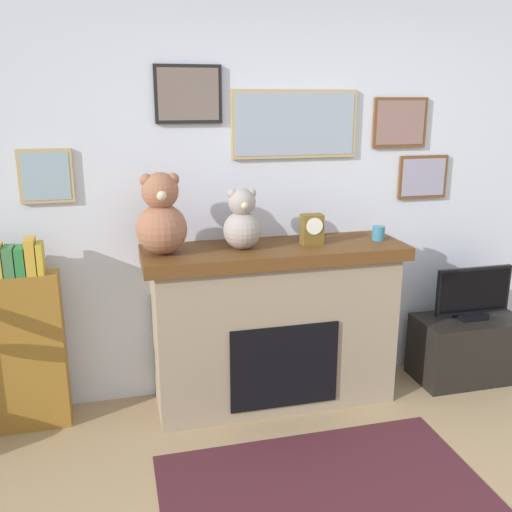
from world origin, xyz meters
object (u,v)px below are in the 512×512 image
fireplace (274,324)px  teddy_bear_brown (242,222)px  tv_stand (467,348)px  television (473,294)px  teddy_bear_tan (161,218)px  bookshelf (23,344)px  mantel_clock (312,229)px  candle_jar (378,233)px

fireplace → teddy_bear_brown: size_ratio=4.42×
tv_stand → television: bearing=-90.0°
tv_stand → teddy_bear_brown: teddy_bear_brown is taller
fireplace → tv_stand: size_ratio=2.21×
tv_stand → teddy_bear_tan: teddy_bear_tan is taller
television → bookshelf: bearing=178.0°
bookshelf → mantel_clock: 1.86m
bookshelf → teddy_bear_brown: size_ratio=3.18×
television → teddy_bear_brown: bearing=178.7°
candle_jar → mantel_clock: bearing=-179.8°
bookshelf → fireplace: bearing=-1.7°
mantel_clock → teddy_bear_brown: (-0.45, 0.00, 0.07)m
bookshelf → candle_jar: bookshelf is taller
fireplace → television: 1.42m
teddy_bear_tan → teddy_bear_brown: bearing=0.0°
teddy_bear_tan → tv_stand: bearing=-1.0°
television → teddy_bear_tan: bearing=179.0°
fireplace → bookshelf: bearing=178.3°
bookshelf → tv_stand: (2.94, -0.10, -0.31)m
bookshelf → television: 2.94m
fireplace → candle_jar: candle_jar is taller
fireplace → tv_stand: (1.42, -0.05, -0.31)m
television → fireplace: bearing=177.8°
fireplace → teddy_bear_tan: teddy_bear_tan is taller
television → teddy_bear_tan: (-2.10, 0.04, 0.64)m
mantel_clock → teddy_bear_brown: size_ratio=0.51×
candle_jar → teddy_bear_brown: teddy_bear_brown is taller
fireplace → mantel_clock: (0.24, -0.02, 0.62)m
bookshelf → tv_stand: bookshelf is taller
fireplace → teddy_bear_brown: (-0.21, -0.02, 0.69)m
television → mantel_clock: 1.29m
tv_stand → teddy_bear_tan: bearing=179.0°
teddy_bear_tan → bookshelf: bearing=175.6°
television → mantel_clock: bearing=178.2°
bookshelf → television: bearing=-2.0°
tv_stand → mantel_clock: size_ratio=3.90×
bookshelf → teddy_bear_tan: 1.11m
candle_jar → teddy_bear_tan: size_ratio=0.19×
teddy_bear_brown → teddy_bear_tan: bearing=-180.0°
television → teddy_bear_brown: 1.73m
candle_jar → teddy_bear_tan: bearing=-180.0°
tv_stand → mantel_clock: mantel_clock is taller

